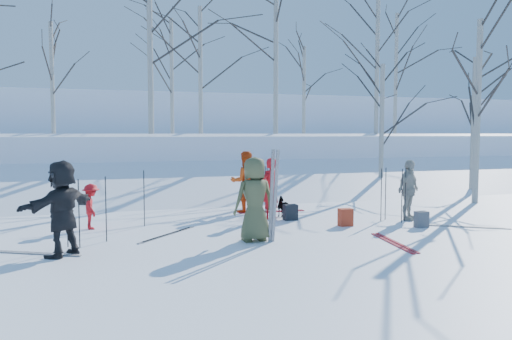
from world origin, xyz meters
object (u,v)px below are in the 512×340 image
object	(u,v)px
dog	(285,207)
skier_olive_center	(255,199)
skier_red_north	(270,188)
skier_red_seated	(91,206)
backpack_dark	(290,212)
skier_redor_behind	(245,182)
skier_grey_west	(62,208)
backpack_grey	(421,219)
backpack_red	(345,217)
skier_cream_east	(408,190)

from	to	relation	value
dog	skier_olive_center	bearing A→B (deg)	44.47
skier_red_north	skier_red_seated	size ratio (longest dim) A/B	1.50
dog	skier_red_north	bearing A→B (deg)	-7.43
skier_red_seated	backpack_dark	world-z (taller)	skier_red_seated
skier_redor_behind	skier_grey_west	bearing A→B (deg)	43.78
skier_red_seated	skier_grey_west	distance (m)	2.58
skier_olive_center	skier_redor_behind	xyz separation A→B (m)	(0.87, 3.71, -0.01)
backpack_dark	backpack_grey	bearing A→B (deg)	-35.53
skier_grey_west	backpack_grey	distance (m)	7.93
skier_olive_center	backpack_red	distance (m)	2.83
skier_olive_center	backpack_grey	size ratio (longest dim) A/B	4.58
backpack_grey	backpack_dark	bearing A→B (deg)	144.47
skier_olive_center	skier_redor_behind	bearing A→B (deg)	-108.36
skier_cream_east	dog	distance (m)	3.19
dog	backpack_dark	size ratio (longest dim) A/B	1.64
skier_red_north	skier_grey_west	xyz separation A→B (m)	(-4.86, -2.63, 0.08)
skier_redor_behind	skier_cream_east	distance (m)	4.40
skier_cream_east	backpack_red	xyz separation A→B (m)	(-1.92, -0.26, -0.56)
backpack_red	dog	bearing A→B (deg)	121.70
skier_grey_west	skier_red_seated	bearing A→B (deg)	-147.14
dog	backpack_grey	xyz separation A→B (m)	(2.59, -2.26, -0.09)
skier_red_north	skier_cream_east	xyz separation A→B (m)	(3.31, -1.26, -0.02)
skier_olive_center	skier_cream_east	xyz separation A→B (m)	(4.50, 1.22, -0.10)
backpack_red	backpack_grey	world-z (taller)	backpack_red
skier_olive_center	skier_cream_east	world-z (taller)	skier_olive_center
skier_cream_east	skier_grey_west	distance (m)	8.29
skier_red_north	backpack_grey	world-z (taller)	skier_red_north
skier_red_seated	skier_cream_east	world-z (taller)	skier_cream_east
dog	backpack_dark	distance (m)	0.41
skier_redor_behind	skier_grey_west	distance (m)	5.97
skier_redor_behind	backpack_grey	world-z (taller)	skier_redor_behind
skier_red_north	backpack_grey	distance (m)	3.80
skier_redor_behind	backpack_dark	world-z (taller)	skier_redor_behind
skier_olive_center	skier_red_seated	xyz separation A→B (m)	(-3.23, 2.37, -0.34)
skier_olive_center	backpack_dark	world-z (taller)	skier_olive_center
skier_red_north	backpack_red	bearing A→B (deg)	102.16
backpack_red	skier_olive_center	bearing A→B (deg)	-159.61
skier_olive_center	skier_grey_west	size ratio (longest dim) A/B	1.00
skier_grey_west	backpack_red	bearing A→B (deg)	143.04
dog	backpack_red	world-z (taller)	dog
skier_red_north	skier_cream_east	distance (m)	3.54
skier_redor_behind	backpack_red	size ratio (longest dim) A/B	4.09
skier_olive_center	backpack_grey	bearing A→B (deg)	178.37
dog	backpack_grey	bearing A→B (deg)	126.23
skier_cream_east	skier_red_seated	bearing A→B (deg)	143.66
skier_red_north	skier_redor_behind	bearing A→B (deg)	-106.26
skier_cream_east	backpack_grey	bearing A→B (deg)	-134.49
skier_red_seated	backpack_grey	world-z (taller)	skier_red_seated
backpack_dark	skier_grey_west	bearing A→B (deg)	-156.86
dog	backpack_grey	distance (m)	3.44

